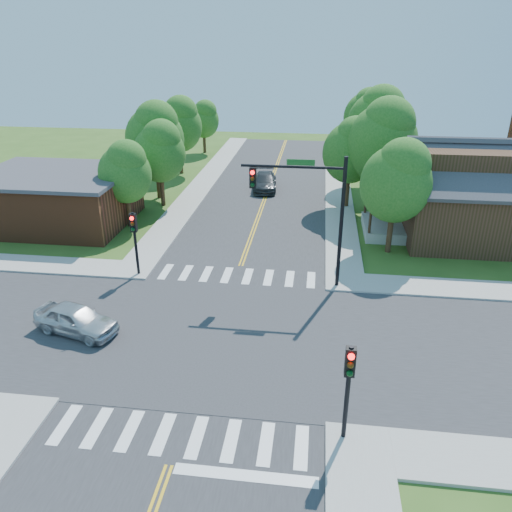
# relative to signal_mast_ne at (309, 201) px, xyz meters

# --- Properties ---
(ground) EXTENTS (100.00, 100.00, 0.00)m
(ground) POSITION_rel_signal_mast_ne_xyz_m (-3.91, -5.59, -4.85)
(ground) COLOR #32541A
(ground) RESTS_ON ground
(road_ns) EXTENTS (10.00, 90.00, 0.04)m
(road_ns) POSITION_rel_signal_mast_ne_xyz_m (-3.91, -5.59, -4.83)
(road_ns) COLOR #2D2D30
(road_ns) RESTS_ON ground
(road_ew) EXTENTS (90.00, 10.00, 0.04)m
(road_ew) POSITION_rel_signal_mast_ne_xyz_m (-3.91, -5.59, -4.83)
(road_ew) COLOR #2D2D30
(road_ew) RESTS_ON ground
(intersection_patch) EXTENTS (10.20, 10.20, 0.06)m
(intersection_patch) POSITION_rel_signal_mast_ne_xyz_m (-3.91, -5.59, -4.85)
(intersection_patch) COLOR #2D2D30
(intersection_patch) RESTS_ON ground
(sidewalk_ne) EXTENTS (40.00, 40.00, 0.14)m
(sidewalk_ne) POSITION_rel_signal_mast_ne_xyz_m (11.90, 10.23, -4.78)
(sidewalk_ne) COLOR #9E9B93
(sidewalk_ne) RESTS_ON ground
(sidewalk_nw) EXTENTS (40.00, 40.00, 0.14)m
(sidewalk_nw) POSITION_rel_signal_mast_ne_xyz_m (-19.73, 10.23, -4.78)
(sidewalk_nw) COLOR #9E9B93
(sidewalk_nw) RESTS_ON ground
(crosswalk_north) EXTENTS (8.85, 2.00, 0.01)m
(crosswalk_north) POSITION_rel_signal_mast_ne_xyz_m (-3.91, 0.61, -4.80)
(crosswalk_north) COLOR white
(crosswalk_north) RESTS_ON ground
(crosswalk_south) EXTENTS (8.85, 2.00, 0.01)m
(crosswalk_south) POSITION_rel_signal_mast_ne_xyz_m (-3.91, -11.79, -4.80)
(crosswalk_south) COLOR white
(crosswalk_south) RESTS_ON ground
(centerline) EXTENTS (0.30, 90.00, 0.01)m
(centerline) POSITION_rel_signal_mast_ne_xyz_m (-3.91, -5.59, -4.80)
(centerline) COLOR yellow
(centerline) RESTS_ON ground
(stop_bar) EXTENTS (4.60, 0.45, 0.09)m
(stop_bar) POSITION_rel_signal_mast_ne_xyz_m (-1.41, -13.19, -4.85)
(stop_bar) COLOR white
(stop_bar) RESTS_ON ground
(signal_mast_ne) EXTENTS (5.30, 0.42, 7.20)m
(signal_mast_ne) POSITION_rel_signal_mast_ne_xyz_m (0.00, 0.00, 0.00)
(signal_mast_ne) COLOR black
(signal_mast_ne) RESTS_ON ground
(signal_pole_se) EXTENTS (0.34, 0.42, 3.80)m
(signal_pole_se) POSITION_rel_signal_mast_ne_xyz_m (1.69, -11.21, -2.19)
(signal_pole_se) COLOR black
(signal_pole_se) RESTS_ON ground
(signal_pole_nw) EXTENTS (0.34, 0.42, 3.80)m
(signal_pole_nw) POSITION_rel_signal_mast_ne_xyz_m (-9.51, -0.01, -2.19)
(signal_pole_nw) COLOR black
(signal_pole_nw) RESTS_ON ground
(house_ne) EXTENTS (13.05, 8.80, 7.11)m
(house_ne) POSITION_rel_signal_mast_ne_xyz_m (11.19, 8.65, -1.52)
(house_ne) COLOR #322411
(house_ne) RESTS_ON ground
(building_nw) EXTENTS (10.40, 8.40, 3.73)m
(building_nw) POSITION_rel_signal_mast_ne_xyz_m (-18.11, 7.61, -2.97)
(building_nw) COLOR brown
(building_nw) RESTS_ON ground
(tree_e_a) EXTENTS (4.26, 4.05, 7.24)m
(tree_e_a) POSITION_rel_signal_mast_ne_xyz_m (5.08, 5.22, -0.11)
(tree_e_a) COLOR #382314
(tree_e_a) RESTS_ON ground
(tree_e_b) EXTENTS (5.13, 4.87, 8.72)m
(tree_e_b) POSITION_rel_signal_mast_ne_xyz_m (4.92, 12.50, 0.86)
(tree_e_b) COLOR #382314
(tree_e_b) RESTS_ON ground
(tree_e_c) EXTENTS (5.17, 4.91, 8.79)m
(tree_e_c) POSITION_rel_signal_mast_ne_xyz_m (5.24, 20.05, 0.91)
(tree_e_c) COLOR #382314
(tree_e_c) RESTS_ON ground
(tree_e_d) EXTENTS (4.51, 4.29, 7.67)m
(tree_e_d) POSITION_rel_signal_mast_ne_xyz_m (5.00, 28.92, 0.17)
(tree_e_d) COLOR #382314
(tree_e_d) RESTS_ON ground
(tree_w_a) EXTENTS (3.66, 3.47, 6.22)m
(tree_w_a) POSITION_rel_signal_mast_ne_xyz_m (-12.72, 7.56, -0.78)
(tree_w_a) COLOR #382314
(tree_w_a) RESTS_ON ground
(tree_w_b) EXTENTS (4.68, 4.45, 7.96)m
(tree_w_b) POSITION_rel_signal_mast_ne_xyz_m (-12.65, 14.24, 0.37)
(tree_w_b) COLOR #382314
(tree_w_b) RESTS_ON ground
(tree_w_c) EXTENTS (4.37, 4.15, 7.42)m
(tree_w_c) POSITION_rel_signal_mast_ne_xyz_m (-12.84, 22.09, 0.01)
(tree_w_c) COLOR #382314
(tree_w_c) RESTS_ON ground
(tree_w_d) EXTENTS (3.47, 3.30, 5.90)m
(tree_w_d) POSITION_rel_signal_mast_ne_xyz_m (-12.58, 31.28, -0.99)
(tree_w_d) COLOR #382314
(tree_w_d) RESTS_ON ground
(tree_house) EXTENTS (4.19, 3.99, 7.13)m
(tree_house) POSITION_rel_signal_mast_ne_xyz_m (2.78, 13.65, -0.18)
(tree_house) COLOR #382314
(tree_house) RESTS_ON ground
(tree_bldg) EXTENTS (4.01, 3.81, 6.82)m
(tree_bldg) POSITION_rel_signal_mast_ne_xyz_m (-11.73, 12.34, -0.38)
(tree_bldg) COLOR #382314
(tree_bldg) RESTS_ON ground
(car_silver) EXTENTS (3.73, 4.89, 1.38)m
(car_silver) POSITION_rel_signal_mast_ne_xyz_m (-10.32, -6.06, -4.16)
(car_silver) COLOR silver
(car_silver) RESTS_ON ground
(car_dgrey) EXTENTS (2.80, 5.17, 1.40)m
(car_dgrey) POSITION_rel_signal_mast_ne_xyz_m (-4.20, 17.63, -4.15)
(car_dgrey) COLOR #323537
(car_dgrey) RESTS_ON ground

